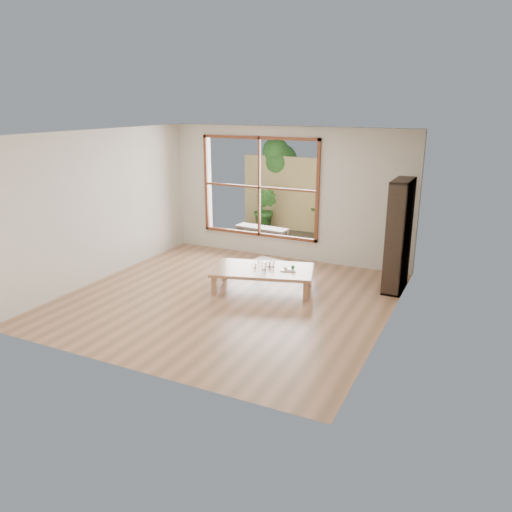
{
  "coord_description": "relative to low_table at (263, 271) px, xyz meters",
  "views": [
    {
      "loc": [
        3.65,
        -6.59,
        3.02
      ],
      "look_at": [
        0.17,
        0.65,
        0.55
      ],
      "focal_mm": 35.0,
      "sensor_mm": 36.0,
      "label": 1
    }
  ],
  "objects": [
    {
      "name": "ground",
      "position": [
        -0.33,
        -0.6,
        -0.32
      ],
      "size": [
        5.0,
        5.0,
        0.0
      ],
      "primitive_type": "plane",
      "color": "tan",
      "rests_on": "ground"
    },
    {
      "name": "floor_cushion",
      "position": [
        -0.45,
        1.1,
        -0.28
      ],
      "size": [
        0.71,
        0.71,
        0.09
      ],
      "primitive_type": "cube",
      "rotation": [
        0.0,
        0.0,
        -0.17
      ],
      "color": "silver",
      "rests_on": "ground"
    },
    {
      "name": "glass_small",
      "position": [
        -0.15,
        -0.02,
        0.08
      ],
      "size": [
        0.06,
        0.06,
        0.07
      ],
      "primitive_type": "cylinder",
      "color": "silver",
      "rests_on": "low_table"
    },
    {
      "name": "garden_bench",
      "position": [
        -1.19,
        2.5,
        0.02
      ],
      "size": [
        1.22,
        0.46,
        0.38
      ],
      "rotation": [
        0.0,
        0.0,
        -0.09
      ],
      "color": "#31261B",
      "rests_on": "deck"
    },
    {
      "name": "bamboo_fence",
      "position": [
        -0.93,
        3.96,
        0.58
      ],
      "size": [
        2.8,
        0.06,
        1.8
      ],
      "primitive_type": "cube",
      "color": "tan",
      "rests_on": "ground"
    },
    {
      "name": "glass_short",
      "position": [
        0.03,
        0.12,
        0.09
      ],
      "size": [
        0.07,
        0.07,
        0.09
      ],
      "primitive_type": "cylinder",
      "color": "silver",
      "rests_on": "low_table"
    },
    {
      "name": "garden_tree",
      "position": [
        -1.61,
        4.26,
        1.31
      ],
      "size": [
        1.04,
        0.85,
        2.22
      ],
      "color": "#4C3D2D",
      "rests_on": "ground"
    },
    {
      "name": "shrub_left",
      "position": [
        -1.6,
        3.57,
        0.24
      ],
      "size": [
        0.67,
        0.58,
        1.07
      ],
      "primitive_type": "imported",
      "rotation": [
        0.0,
        0.0,
        -0.2
      ],
      "color": "#366826",
      "rests_on": "deck"
    },
    {
      "name": "food_tray",
      "position": [
        0.42,
        0.11,
        0.06
      ],
      "size": [
        0.31,
        0.27,
        0.08
      ],
      "rotation": [
        0.0,
        0.0,
        0.37
      ],
      "color": "white",
      "rests_on": "low_table"
    },
    {
      "name": "bookshelf",
      "position": [
        2.0,
        0.99,
        0.61
      ],
      "size": [
        0.3,
        0.83,
        1.85
      ],
      "primitive_type": "cube",
      "color": "#31261B",
      "rests_on": "ground"
    },
    {
      "name": "glass_mid",
      "position": [
        0.1,
        0.15,
        0.1
      ],
      "size": [
        0.08,
        0.08,
        0.11
      ],
      "primitive_type": "cylinder",
      "color": "silver",
      "rests_on": "low_table"
    },
    {
      "name": "glass_tall",
      "position": [
        0.04,
        -0.05,
        0.1
      ],
      "size": [
        0.06,
        0.06,
        0.12
      ],
      "primitive_type": "cylinder",
      "color": "silver",
      "rests_on": "low_table"
    },
    {
      "name": "deck",
      "position": [
        -0.93,
        2.96,
        -0.32
      ],
      "size": [
        2.8,
        2.0,
        0.05
      ],
      "primitive_type": "cube",
      "color": "#322C25",
      "rests_on": "ground"
    },
    {
      "name": "shrub_right",
      "position": [
        -0.06,
        3.72,
        0.13
      ],
      "size": [
        0.87,
        0.78,
        0.85
      ],
      "primitive_type": "imported",
      "rotation": [
        0.0,
        0.0,
        -0.16
      ],
      "color": "#366826",
      "rests_on": "deck"
    },
    {
      "name": "low_table",
      "position": [
        0.0,
        0.0,
        0.0
      ],
      "size": [
        1.86,
        1.36,
        0.36
      ],
      "rotation": [
        0.0,
        0.0,
        0.28
      ],
      "color": "tan",
      "rests_on": "ground"
    }
  ]
}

